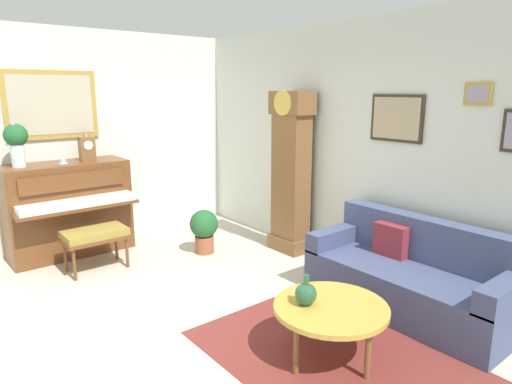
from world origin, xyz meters
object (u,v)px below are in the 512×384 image
Objects in this scene: grandfather_clock at (291,177)px; mantel_clock at (87,147)px; teacup at (63,162)px; potted_plant at (204,228)px; coffee_table at (331,309)px; green_jug at (306,294)px; piano at (69,208)px; piano_bench at (95,236)px; flower_vase at (16,140)px; couch at (410,277)px.

mantel_clock is at bearing -130.22° from grandfather_clock.
teacup reaches higher than potted_plant.
teacup reaches higher than coffee_table.
mantel_clock is 1.58× the size of green_jug.
piano is 0.76m from piano_bench.
flower_vase is at bearing -90.04° from mantel_clock.
flower_vase is (-3.60, -1.33, 1.07)m from coffee_table.
piano is at bearing -166.95° from coffee_table.
green_jug reaches higher than piano_bench.
grandfather_clock is 2.78m from teacup.
grandfather_clock is 3.24m from flower_vase.
couch reaches higher than green_jug.
grandfather_clock reaches higher than piano.
coffee_table is 1.57× the size of potted_plant.
mantel_clock is at bearing 89.70° from piano.
flower_vase reaches higher than piano_bench.
teacup is at bearing -27.91° from piano.
piano_bench is 1.21× the size of flower_vase.
grandfather_clock is 17.50× the size of teacup.
grandfather_clock reaches higher than green_jug.
grandfather_clock is at bearing 56.71° from potted_plant.
flower_vase is at bearing -89.88° from piano.
piano is 4.08m from couch.
piano is at bearing -128.50° from potted_plant.
piano reaches higher than green_jug.
piano is 1.02m from flower_vase.
grandfather_clock reaches higher than piano_bench.
green_jug is at bearing -14.41° from potted_plant.
mantel_clock is 0.36m from teacup.
flower_vase is at bearing -97.68° from teacup.
couch is 1.20m from coffee_table.
piano_bench is at bearing 7.40° from teacup.
coffee_table is 3.98m from flower_vase.
couch is (1.88, -0.21, -0.65)m from grandfather_clock.
teacup is at bearing -126.07° from potted_plant.
grandfather_clock is 1.07× the size of couch.
green_jug is at bearing 11.34° from piano.
mantel_clock is 0.66× the size of flower_vase.
potted_plant reaches higher than piano_bench.
mantel_clock is at bearing -135.42° from potted_plant.
grandfather_clock is 2.31× the size of coffee_table.
piano_bench is 1.41m from flower_vase.
piano_bench is at bearing -144.81° from couch.
piano is 2.81m from grandfather_clock.
flower_vase is (-3.53, -2.53, 1.16)m from couch.
green_jug is at bearing 6.73° from mantel_clock.
flower_vase reaches higher than teacup.
piano is at bearing -90.30° from mantel_clock.
teacup is (-1.59, -2.27, 0.22)m from grandfather_clock.
mantel_clock is at bearing -171.34° from coffee_table.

